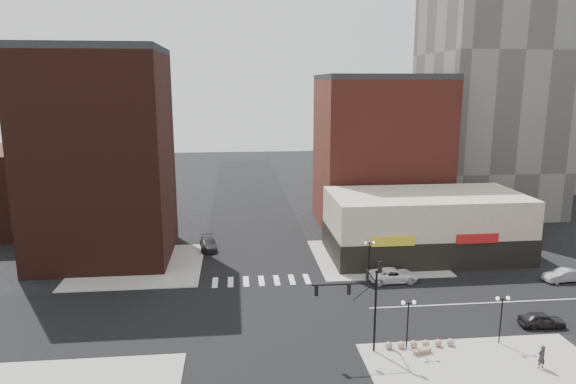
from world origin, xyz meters
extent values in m
plane|color=black|center=(0.00, 0.00, 0.00)|extent=(240.00, 240.00, 0.00)
cube|color=black|center=(0.00, 0.00, 0.01)|extent=(200.00, 14.00, 0.02)
cube|color=black|center=(0.00, 0.00, 0.01)|extent=(14.00, 200.00, 0.02)
cube|color=gray|center=(-14.50, 14.50, 0.06)|extent=(15.00, 15.00, 0.12)
cube|color=gray|center=(14.50, 14.50, 0.06)|extent=(15.00, 15.00, 0.12)
cube|color=#331610|center=(-19.00, 18.50, 12.50)|extent=(16.00, 15.00, 25.00)
cube|color=#331610|center=(-32.00, 34.00, 6.00)|extent=(20.00, 18.00, 12.00)
cube|color=maroon|center=(19.00, 29.50, 11.00)|extent=(18.00, 15.00, 22.00)
cube|color=beige|center=(21.00, 15.00, 4.00)|extent=(24.00, 12.00, 8.00)
cube|color=black|center=(21.00, 15.00, 1.70)|extent=(24.20, 12.20, 3.40)
cylinder|color=black|center=(8.20, -8.20, 3.50)|extent=(0.18, 0.18, 7.00)
cylinder|color=black|center=(5.60, -8.20, 6.00)|extent=(5.20, 0.11, 0.11)
cylinder|color=black|center=(7.20, -8.20, 5.30)|extent=(1.72, 0.06, 1.46)
cylinder|color=black|center=(8.20, -6.70, 6.00)|extent=(0.11, 3.00, 0.11)
cube|color=black|center=(3.40, -8.20, 5.60)|extent=(0.28, 0.18, 0.95)
sphere|color=red|center=(3.40, -8.20, 5.90)|extent=(0.16, 0.16, 0.16)
cube|color=black|center=(6.00, -8.20, 5.60)|extent=(0.28, 0.18, 0.95)
sphere|color=red|center=(6.00, -8.20, 5.90)|extent=(0.16, 0.16, 0.16)
cube|color=black|center=(8.20, -5.40, 5.60)|extent=(0.18, 0.28, 0.95)
sphere|color=red|center=(8.20, -5.40, 5.90)|extent=(0.16, 0.16, 0.16)
cube|color=black|center=(8.45, -8.20, 7.30)|extent=(0.28, 0.18, 0.95)
sphere|color=red|center=(8.45, -8.20, 7.60)|extent=(0.16, 0.16, 0.16)
cylinder|color=black|center=(11.00, -8.00, 2.12)|extent=(0.11, 0.11, 4.00)
cylinder|color=black|center=(11.00, -8.00, 4.02)|extent=(0.90, 0.06, 0.06)
sphere|color=white|center=(10.55, -8.00, 4.12)|extent=(0.32, 0.32, 0.32)
sphere|color=white|center=(11.45, -8.00, 4.12)|extent=(0.32, 0.32, 0.32)
cylinder|color=black|center=(19.00, -8.00, 2.12)|extent=(0.11, 0.11, 4.00)
cylinder|color=black|center=(19.00, -8.00, 4.02)|extent=(0.90, 0.06, 0.06)
sphere|color=white|center=(18.55, -8.00, 4.12)|extent=(0.32, 0.32, 0.32)
sphere|color=white|center=(19.45, -8.00, 4.12)|extent=(0.32, 0.32, 0.32)
cylinder|color=black|center=(12.00, 8.00, 2.12)|extent=(0.11, 0.11, 4.00)
cylinder|color=black|center=(12.00, 8.00, 4.02)|extent=(0.90, 0.06, 0.06)
sphere|color=white|center=(11.55, 8.00, 4.12)|extent=(0.32, 0.32, 0.32)
sphere|color=white|center=(12.45, 8.00, 4.12)|extent=(0.32, 0.32, 0.32)
sphere|color=gray|center=(9.50, -8.00, 0.42)|extent=(0.60, 0.60, 0.60)
sphere|color=gray|center=(10.55, -8.00, 0.42)|extent=(0.60, 0.60, 0.60)
sphere|color=gray|center=(11.60, -8.00, 0.42)|extent=(0.60, 0.60, 0.60)
sphere|color=gray|center=(12.65, -8.00, 0.42)|extent=(0.60, 0.60, 0.60)
sphere|color=gray|center=(13.70, -8.00, 0.42)|extent=(0.60, 0.60, 0.60)
sphere|color=gray|center=(14.75, -8.00, 0.42)|extent=(0.60, 0.60, 0.60)
imported|color=white|center=(14.37, 6.50, 0.76)|extent=(5.53, 2.62, 1.52)
imported|color=black|center=(24.41, -5.39, 0.68)|extent=(4.10, 1.88, 1.36)
imported|color=#A5A4AA|center=(33.10, 4.59, 0.72)|extent=(4.45, 1.81, 1.44)
imported|color=black|center=(-6.50, 20.11, 0.74)|extent=(2.63, 5.30, 1.48)
imported|color=#2A272D|center=(20.19, -12.06, 1.06)|extent=(0.76, 0.58, 1.88)
cube|color=#866D5C|center=(11.96, -9.00, 0.26)|extent=(1.50, 0.76, 0.27)
cube|color=#866D5C|center=(11.96, -9.00, 0.44)|extent=(1.70, 0.90, 0.11)
camera|label=1|loc=(-2.73, -45.47, 21.41)|focal=32.00mm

